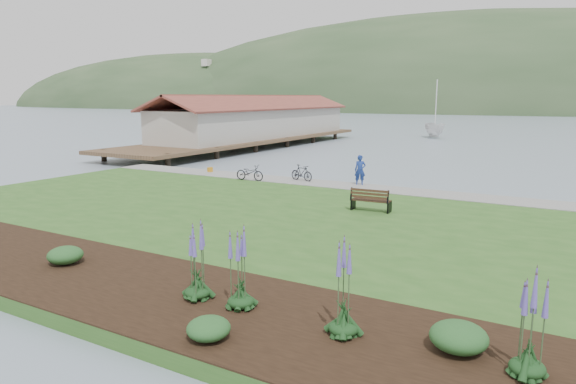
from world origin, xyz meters
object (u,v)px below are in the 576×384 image
object	(u,v)px
person	(360,168)
bicycle_a	(250,173)
park_bench	(370,200)
sailboat	(434,138)

from	to	relation	value
person	bicycle_a	xyz separation A→B (m)	(-6.20, -1.71, -0.52)
park_bench	person	bearing A→B (deg)	112.06
bicycle_a	sailboat	xyz separation A→B (m)	(-0.08, 42.45, -0.86)
park_bench	person	distance (m)	6.65
bicycle_a	sailboat	world-z (taller)	sailboat
person	sailboat	world-z (taller)	sailboat
sailboat	park_bench	bearing A→B (deg)	-108.37
person	sailboat	distance (m)	41.25
park_bench	bicycle_a	xyz separation A→B (m)	(-9.11, 4.26, -0.05)
person	sailboat	xyz separation A→B (m)	(-6.28, 40.74, -1.38)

